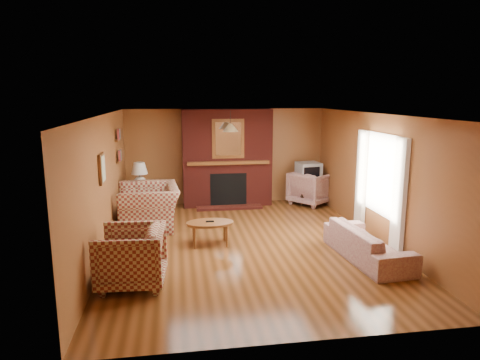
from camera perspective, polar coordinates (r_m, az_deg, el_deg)
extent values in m
plane|color=#4F2B10|center=(8.05, 0.93, -8.60)|extent=(6.50, 6.50, 0.00)
plane|color=white|center=(7.58, 0.98, 8.73)|extent=(6.50, 6.50, 0.00)
plane|color=#9B5C30|center=(10.90, -1.90, 3.16)|extent=(6.50, 0.00, 6.50)
plane|color=#9B5C30|center=(4.66, 7.69, -8.06)|extent=(6.50, 0.00, 6.50)
plane|color=#9B5C30|center=(7.72, -17.67, -0.74)|extent=(0.00, 6.50, 6.50)
plane|color=#9B5C30|center=(8.50, 17.81, 0.32)|extent=(0.00, 6.50, 6.50)
cube|color=#551712|center=(10.65, -1.74, 2.97)|extent=(2.20, 0.50, 2.40)
cube|color=black|center=(10.56, -1.56, -1.23)|extent=(0.90, 0.06, 0.80)
cube|color=#551712|center=(10.50, -1.43, -3.67)|extent=(1.60, 0.35, 0.06)
cube|color=brown|center=(10.40, -1.55, 2.33)|extent=(2.00, 0.18, 0.08)
cube|color=brown|center=(10.35, -1.59, 5.52)|extent=(0.78, 0.05, 0.95)
cube|color=white|center=(10.33, -1.57, 5.51)|extent=(0.62, 0.02, 0.80)
cube|color=beige|center=(7.68, 20.46, -2.13)|extent=(0.08, 0.35, 2.00)
cube|color=beige|center=(8.99, 15.87, 0.03)|extent=(0.08, 0.35, 2.00)
cube|color=white|center=(8.30, 18.34, 0.73)|extent=(0.03, 1.10, 1.50)
cube|color=brown|center=(9.54, -15.82, 2.49)|extent=(0.06, 0.55, 0.04)
cube|color=brown|center=(9.49, -15.96, 5.18)|extent=(0.06, 0.55, 0.04)
cube|color=brown|center=(7.36, -17.95, 1.45)|extent=(0.04, 0.40, 0.50)
cube|color=white|center=(7.36, -17.76, 1.46)|extent=(0.01, 0.32, 0.42)
cylinder|color=black|center=(9.86, -1.28, 8.27)|extent=(0.01, 0.01, 0.35)
cone|color=#BF7C4C|center=(9.87, -1.27, 6.99)|extent=(0.36, 0.36, 0.18)
imported|color=maroon|center=(9.12, -12.06, -3.51)|extent=(1.32, 1.48, 0.90)
imported|color=maroon|center=(6.48, -14.35, -9.88)|extent=(1.01, 0.99, 0.87)
imported|color=#B8A88F|center=(7.61, 16.65, -8.07)|extent=(0.90, 1.96, 0.56)
imported|color=#B8A88F|center=(11.00, 9.40, -1.06)|extent=(1.27, 1.27, 0.83)
ellipsoid|color=brown|center=(7.95, -4.04, -5.75)|extent=(0.88, 0.54, 0.05)
cube|color=black|center=(7.94, -4.04, -5.53)|extent=(0.15, 0.05, 0.02)
cylinder|color=brown|center=(8.20, -2.06, -6.77)|extent=(0.05, 0.05, 0.39)
cylinder|color=brown|center=(8.16, -6.18, -6.93)|extent=(0.05, 0.05, 0.39)
cylinder|color=brown|center=(7.87, -1.76, -7.55)|extent=(0.05, 0.05, 0.39)
cylinder|color=brown|center=(7.83, -6.07, -7.72)|extent=(0.05, 0.05, 0.39)
cube|color=brown|center=(10.24, -13.08, -2.80)|extent=(0.46, 0.46, 0.59)
sphere|color=white|center=(10.15, -13.19, -0.35)|extent=(0.30, 0.30, 0.30)
cylinder|color=black|center=(10.11, -13.24, 0.59)|extent=(0.03, 0.03, 0.09)
cone|color=silver|center=(10.09, -13.28, 1.54)|extent=(0.38, 0.38, 0.26)
cube|color=black|center=(11.06, 9.02, -1.69)|extent=(0.55, 0.51, 0.56)
cube|color=#989B9F|center=(10.96, 9.11, 1.03)|extent=(0.61, 0.59, 0.50)
cube|color=black|center=(10.70, 9.55, 0.77)|extent=(0.42, 0.07, 0.36)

